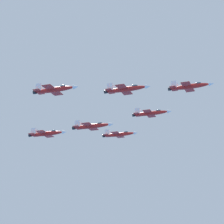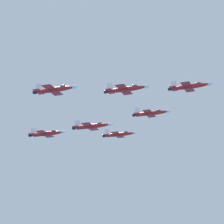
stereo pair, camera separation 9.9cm
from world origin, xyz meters
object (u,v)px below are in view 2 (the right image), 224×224
(jet_right_wingman, at_px, (126,89))
(jet_trailing, at_px, (47,133))
(jet_left_outer, at_px, (119,134))
(jet_slot_rear, at_px, (92,126))
(jet_right_outer, at_px, (55,89))
(jet_left_wingman, at_px, (151,113))
(jet_lead, at_px, (190,86))

(jet_right_wingman, relative_size, jet_trailing, 1.01)
(jet_left_outer, distance_m, jet_slot_rear, 30.01)
(jet_right_outer, height_order, jet_slot_rear, jet_right_outer)
(jet_left_wingman, distance_m, jet_right_outer, 47.91)
(jet_left_outer, distance_m, jet_right_outer, 59.22)
(jet_left_outer, relative_size, jet_slot_rear, 0.98)
(jet_lead, xyz_separation_m, jet_left_wingman, (9.99, -20.54, -2.71))
(jet_right_outer, bearing_deg, jet_slot_rear, 89.85)
(jet_lead, relative_size, jet_left_wingman, 1.02)
(jet_left_outer, bearing_deg, jet_trailing, -120.46)
(jet_right_outer, distance_m, jet_trailing, 34.53)
(jet_left_wingman, xyz_separation_m, jet_trailing, (37.82, -0.44, -8.45))
(jet_left_wingman, xyz_separation_m, jet_left_outer, (9.99, -20.54, -2.42))
(jet_right_wingman, height_order, jet_slot_rear, jet_right_wingman)
(jet_right_wingman, distance_m, jet_trailing, 38.47)
(jet_slot_rear, relative_size, jet_trailing, 1.02)
(jet_right_wingman, xyz_separation_m, jet_right_outer, (21.88, 6.55, -3.31))
(jet_left_outer, relative_size, jet_right_outer, 1.02)
(jet_right_wingman, height_order, jet_right_outer, jet_right_wingman)
(jet_right_outer, relative_size, jet_slot_rear, 0.96)
(jet_left_wingman, xyz_separation_m, jet_right_wingman, (11.89, 27.09, -1.41))
(jet_right_wingman, xyz_separation_m, jet_trailing, (25.93, -27.53, -7.05))
(jet_lead, height_order, jet_right_outer, jet_lead)
(jet_left_wingman, relative_size, jet_left_outer, 1.00)
(jet_lead, distance_m, jet_left_outer, 45.97)
(jet_right_outer, bearing_deg, jet_trailing, 120.32)
(jet_lead, xyz_separation_m, jet_left_outer, (19.99, -41.08, -5.14))
(jet_left_wingman, bearing_deg, jet_right_wingman, -90.43)
(jet_left_outer, xyz_separation_m, jet_trailing, (27.83, 20.10, -6.03))
(jet_lead, xyz_separation_m, jet_slot_rear, (31.88, -13.99, -10.16))
(jet_right_outer, distance_m, jet_slot_rear, 29.71)
(jet_lead, xyz_separation_m, jet_right_wingman, (21.88, 6.55, -4.12))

